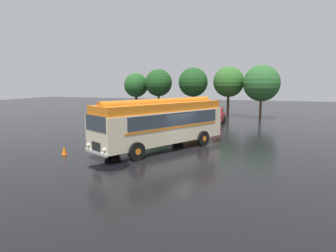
% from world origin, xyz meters
% --- Properties ---
extents(ground_plane, '(120.00, 120.00, 0.00)m').
position_xyz_m(ground_plane, '(0.00, 0.00, 0.00)').
color(ground_plane, black).
extents(vintage_bus, '(7.01, 10.02, 3.49)m').
position_xyz_m(vintage_bus, '(-0.97, -0.03, 1.89)').
color(vintage_bus, beige).
rests_on(vintage_bus, ground).
extents(car_near_left, '(2.07, 4.26, 1.66)m').
position_xyz_m(car_near_left, '(-2.37, 14.28, 0.85)').
color(car_near_left, maroon).
rests_on(car_near_left, ground).
extents(car_mid_left, '(2.10, 4.27, 1.66)m').
position_xyz_m(car_mid_left, '(0.40, 15.23, 0.85)').
color(car_mid_left, maroon).
rests_on(car_mid_left, ground).
extents(tree_far_left, '(3.44, 3.44, 5.87)m').
position_xyz_m(tree_far_left, '(-12.07, 20.82, 4.15)').
color(tree_far_left, '#4C3823').
rests_on(tree_far_left, ground).
extents(tree_left_of_centre, '(3.76, 3.76, 6.38)m').
position_xyz_m(tree_left_of_centre, '(-8.68, 20.45, 4.51)').
color(tree_left_of_centre, '#4C3823').
rests_on(tree_left_of_centre, ground).
extents(tree_centre, '(3.93, 3.93, 6.54)m').
position_xyz_m(tree_centre, '(-3.77, 20.69, 4.59)').
color(tree_centre, '#4C3823').
rests_on(tree_centre, ground).
extents(tree_right_of_centre, '(4.06, 4.06, 6.67)m').
position_xyz_m(tree_right_of_centre, '(0.90, 21.57, 4.58)').
color(tree_right_of_centre, '#4C3823').
rests_on(tree_right_of_centre, ground).
extents(tree_far_right, '(4.52, 4.52, 6.72)m').
position_xyz_m(tree_far_right, '(5.14, 20.16, 4.50)').
color(tree_far_right, '#4C3823').
rests_on(tree_far_right, ground).
extents(traffic_cone, '(0.36, 0.36, 0.55)m').
position_xyz_m(traffic_cone, '(-6.32, -3.48, 0.28)').
color(traffic_cone, orange).
rests_on(traffic_cone, ground).
extents(puddle_patch, '(2.26, 2.26, 0.01)m').
position_xyz_m(puddle_patch, '(-2.32, -4.84, 0.00)').
color(puddle_patch, black).
rests_on(puddle_patch, ground).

